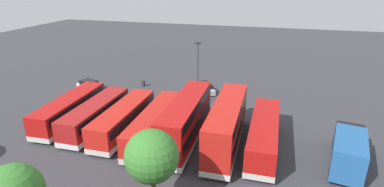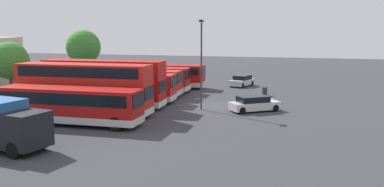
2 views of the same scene
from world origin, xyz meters
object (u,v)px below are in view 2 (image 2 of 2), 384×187
at_px(bus_double_decker_third, 104,82).
at_px(bus_single_deck_fourth, 118,86).
at_px(bus_double_decker_second, 84,88).
at_px(lamp_post_tall, 201,58).
at_px(bus_single_deck_fifth, 133,82).
at_px(bus_single_deck_near_end, 69,105).
at_px(bus_single_deck_seventh, 160,75).
at_px(waste_bin_yellow, 265,91).
at_px(car_small_green, 242,81).
at_px(bus_single_deck_sixth, 145,78).
at_px(car_hatchback_silver, 254,104).

relative_size(bus_double_decker_third, bus_single_deck_fourth, 0.99).
relative_size(bus_double_decker_second, lamp_post_tall, 1.44).
height_order(bus_single_deck_fifth, lamp_post_tall, lamp_post_tall).
height_order(bus_single_deck_near_end, bus_single_deck_seventh, same).
bearing_deg(waste_bin_yellow, lamp_post_tall, 153.30).
bearing_deg(bus_double_decker_second, bus_single_deck_fifth, 0.08).
bearing_deg(bus_single_deck_seventh, bus_single_deck_fourth, 175.51).
height_order(bus_double_decker_third, lamp_post_tall, lamp_post_tall).
bearing_deg(bus_double_decker_second, waste_bin_yellow, -42.96).
bearing_deg(bus_single_deck_near_end, lamp_post_tall, -44.17).
bearing_deg(bus_double_decker_third, car_small_green, -30.60).
bearing_deg(bus_single_deck_fifth, waste_bin_yellow, -73.44).
xyz_separation_m(bus_single_deck_seventh, waste_bin_yellow, (-2.90, -13.56, -1.15)).
bearing_deg(car_small_green, bus_single_deck_seventh, 112.36).
bearing_deg(car_small_green, lamp_post_tall, 175.26).
relative_size(bus_double_decker_third, bus_single_deck_seventh, 1.04).
relative_size(bus_single_deck_sixth, car_hatchback_silver, 2.27).
relative_size(bus_double_decker_second, waste_bin_yellow, 12.71).
bearing_deg(bus_double_decker_second, car_hatchback_silver, -68.15).
xyz_separation_m(bus_single_deck_fifth, car_small_green, (11.24, -10.67, -0.92)).
distance_m(bus_single_deck_sixth, waste_bin_yellow, 14.23).
bearing_deg(lamp_post_tall, bus_single_deck_fourth, 77.82).
relative_size(bus_double_decker_second, bus_single_deck_sixth, 1.11).
distance_m(bus_double_decker_third, bus_single_deck_sixth, 10.44).
distance_m(bus_double_decker_third, bus_single_deck_fifth, 7.03).
distance_m(bus_double_decker_third, bus_single_deck_fourth, 3.39).
bearing_deg(car_hatchback_silver, bus_single_deck_sixth, 58.03).
distance_m(bus_single_deck_near_end, bus_double_decker_second, 3.69).
height_order(bus_single_deck_fifth, waste_bin_yellow, bus_single_deck_fifth).
bearing_deg(bus_single_deck_fifth, bus_single_deck_near_end, -177.52).
bearing_deg(lamp_post_tall, bus_single_deck_seventh, 33.59).
height_order(bus_single_deck_fifth, bus_single_deck_seventh, same).
relative_size(bus_single_deck_sixth, car_small_green, 2.48).
xyz_separation_m(bus_single_deck_near_end, bus_single_deck_sixth, (18.03, 0.52, -0.00)).
bearing_deg(waste_bin_yellow, car_small_green, 27.28).
bearing_deg(waste_bin_yellow, bus_single_deck_sixth, 93.32).
height_order(bus_single_deck_fifth, car_small_green, bus_single_deck_fifth).
bearing_deg(car_hatchback_silver, bus_single_deck_seventh, 47.14).
bearing_deg(bus_single_deck_sixth, bus_double_decker_second, 179.61).
relative_size(bus_double_decker_second, bus_single_deck_fifth, 1.09).
bearing_deg(bus_double_decker_second, bus_single_deck_fourth, 1.19).
distance_m(bus_single_deck_fifth, lamp_post_tall, 11.36).
distance_m(bus_single_deck_seventh, car_hatchback_silver, 18.44).
distance_m(bus_single_deck_fourth, car_hatchback_silver, 14.48).
bearing_deg(waste_bin_yellow, car_hatchback_silver, 179.61).
height_order(bus_single_deck_near_end, bus_double_decker_third, bus_double_decker_third).
bearing_deg(bus_single_deck_fourth, bus_single_deck_fifth, -2.14).
height_order(bus_double_decker_second, bus_double_decker_third, same).
xyz_separation_m(bus_single_deck_fourth, bus_single_deck_sixth, (7.12, -0.25, -0.00)).
bearing_deg(bus_double_decker_second, car_small_green, -25.52).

